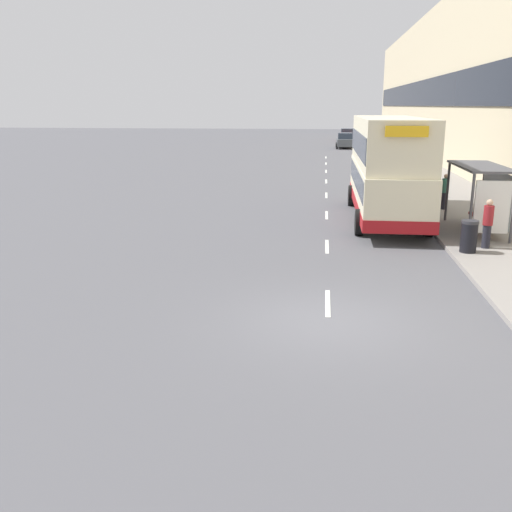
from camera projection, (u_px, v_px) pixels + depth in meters
name	position (u px, v px, depth m)	size (l,w,h in m)	color
ground_plane	(328.00, 321.00, 13.03)	(220.00, 220.00, 0.00)	#515156
pavement	(402.00, 162.00, 49.24)	(5.00, 93.00, 0.14)	gray
terrace_facade	(456.00, 83.00, 47.13)	(3.10, 93.00, 13.16)	#C6B793
lane_mark_0	(328.00, 303.00, 14.20)	(0.12, 2.00, 0.01)	silver
lane_mark_1	(327.00, 247.00, 19.89)	(0.12, 2.00, 0.01)	silver
lane_mark_2	(327.00, 215.00, 25.57)	(0.12, 2.00, 0.01)	silver
lane_mark_3	(326.00, 195.00, 31.25)	(0.12, 2.00, 0.01)	silver
lane_mark_4	(326.00, 181.00, 36.94)	(0.12, 2.00, 0.01)	silver
lane_mark_5	(326.00, 171.00, 42.62)	(0.12, 2.00, 0.01)	silver
lane_mark_6	(326.00, 164.00, 48.30)	(0.12, 2.00, 0.01)	silver
lane_mark_7	(326.00, 157.00, 53.99)	(0.12, 2.00, 0.01)	silver
bus_shelter	(486.00, 187.00, 20.99)	(1.60, 4.20, 2.48)	#4C4C51
double_decker_bus_near	(387.00, 166.00, 24.00)	(2.85, 10.30, 4.30)	beige
car_0	(345.00, 141.00, 65.37)	(2.03, 4.54, 1.75)	#4C5156
car_1	(347.00, 135.00, 79.74)	(2.07, 4.51, 1.66)	maroon
pedestrian_at_shelter	(445.00, 191.00, 26.10)	(0.32, 0.32, 1.62)	#23232D
pedestrian_2	(488.00, 223.00, 18.93)	(0.33, 0.33, 1.65)	#23232D
litter_bin	(469.00, 236.00, 18.47)	(0.55, 0.55, 1.05)	black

